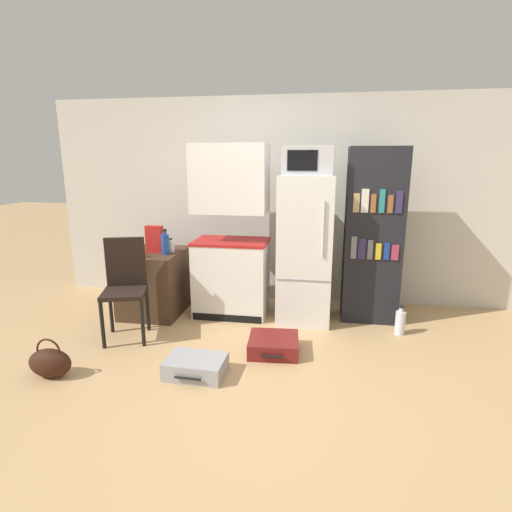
{
  "coord_description": "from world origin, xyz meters",
  "views": [
    {
      "loc": [
        0.37,
        -2.92,
        1.73
      ],
      "look_at": [
        -0.25,
        0.85,
        0.8
      ],
      "focal_mm": 28.0,
      "sensor_mm": 36.0,
      "label": 1
    }
  ],
  "objects_px": {
    "refrigerator": "(305,250)",
    "bowl": "(158,247)",
    "bottle_ketchup_red": "(131,250)",
    "bookshelf": "(373,236)",
    "handbag": "(50,363)",
    "bottle_amber_beer": "(130,249)",
    "bottle_milk_white": "(171,246)",
    "water_bottle_front": "(400,322)",
    "bottle_wine_dark": "(149,238)",
    "chair": "(125,280)",
    "side_table": "(155,282)",
    "suitcase_small_flat": "(196,367)",
    "suitcase_large_flat": "(274,345)",
    "microwave": "(308,160)",
    "cereal_box": "(155,239)",
    "bottle_blue_soda": "(165,244)",
    "kitchen_hutch": "(231,237)"
  },
  "relations": [
    {
      "from": "microwave",
      "to": "bowl",
      "type": "height_order",
      "value": "microwave"
    },
    {
      "from": "bottle_ketchup_red",
      "to": "bookshelf",
      "type": "bearing_deg",
      "value": 11.78
    },
    {
      "from": "suitcase_small_flat",
      "to": "suitcase_large_flat",
      "type": "bearing_deg",
      "value": 42.6
    },
    {
      "from": "suitcase_large_flat",
      "to": "bottle_milk_white",
      "type": "bearing_deg",
      "value": 143.36
    },
    {
      "from": "refrigerator",
      "to": "bottle_blue_soda",
      "type": "distance_m",
      "value": 1.52
    },
    {
      "from": "bottle_amber_beer",
      "to": "bottle_ketchup_red",
      "type": "height_order",
      "value": "bottle_ketchup_red"
    },
    {
      "from": "bottle_wine_dark",
      "to": "bottle_blue_soda",
      "type": "relative_size",
      "value": 0.94
    },
    {
      "from": "side_table",
      "to": "bottle_blue_soda",
      "type": "distance_m",
      "value": 0.53
    },
    {
      "from": "bottle_wine_dark",
      "to": "handbag",
      "type": "relative_size",
      "value": 0.73
    },
    {
      "from": "bowl",
      "to": "handbag",
      "type": "height_order",
      "value": "bowl"
    },
    {
      "from": "bookshelf",
      "to": "bottle_amber_beer",
      "type": "distance_m",
      "value": 2.61
    },
    {
      "from": "side_table",
      "to": "bottle_amber_beer",
      "type": "distance_m",
      "value": 0.51
    },
    {
      "from": "handbag",
      "to": "refrigerator",
      "type": "bearing_deg",
      "value": 38.72
    },
    {
      "from": "bottle_amber_beer",
      "to": "bottle_milk_white",
      "type": "xyz_separation_m",
      "value": [
        0.37,
        0.26,
        -0.01
      ]
    },
    {
      "from": "handbag",
      "to": "water_bottle_front",
      "type": "xyz_separation_m",
      "value": [
        2.96,
        1.32,
        0.01
      ]
    },
    {
      "from": "bottle_milk_white",
      "to": "water_bottle_front",
      "type": "xyz_separation_m",
      "value": [
        2.48,
        -0.21,
        -0.65
      ]
    },
    {
      "from": "side_table",
      "to": "suitcase_small_flat",
      "type": "distance_m",
      "value": 1.59
    },
    {
      "from": "handbag",
      "to": "bowl",
      "type": "bearing_deg",
      "value": 80.92
    },
    {
      "from": "refrigerator",
      "to": "bottle_ketchup_red",
      "type": "height_order",
      "value": "refrigerator"
    },
    {
      "from": "refrigerator",
      "to": "bowl",
      "type": "bearing_deg",
      "value": 177.25
    },
    {
      "from": "microwave",
      "to": "chair",
      "type": "xyz_separation_m",
      "value": [
        -1.72,
        -0.72,
        -1.14
      ]
    },
    {
      "from": "refrigerator",
      "to": "bowl",
      "type": "relative_size",
      "value": 12.06
    },
    {
      "from": "kitchen_hutch",
      "to": "bottle_blue_soda",
      "type": "xyz_separation_m",
      "value": [
        -0.69,
        -0.21,
        -0.05
      ]
    },
    {
      "from": "bookshelf",
      "to": "microwave",
      "type": "bearing_deg",
      "value": -170.27
    },
    {
      "from": "bowl",
      "to": "suitcase_large_flat",
      "type": "height_order",
      "value": "bowl"
    },
    {
      "from": "suitcase_large_flat",
      "to": "bowl",
      "type": "bearing_deg",
      "value": 143.46
    },
    {
      "from": "bowl",
      "to": "chair",
      "type": "xyz_separation_m",
      "value": [
        -0.01,
        -0.81,
        -0.16
      ]
    },
    {
      "from": "water_bottle_front",
      "to": "bottle_milk_white",
      "type": "bearing_deg",
      "value": 175.13
    },
    {
      "from": "chair",
      "to": "suitcase_small_flat",
      "type": "distance_m",
      "value": 1.22
    },
    {
      "from": "side_table",
      "to": "bowl",
      "type": "xyz_separation_m",
      "value": [
        -0.0,
        0.16,
        0.38
      ]
    },
    {
      "from": "cereal_box",
      "to": "suitcase_small_flat",
      "type": "bearing_deg",
      "value": -55.88
    },
    {
      "from": "side_table",
      "to": "bottle_ketchup_red",
      "type": "height_order",
      "value": "bottle_ketchup_red"
    },
    {
      "from": "microwave",
      "to": "suitcase_small_flat",
      "type": "distance_m",
      "value": 2.29
    },
    {
      "from": "cereal_box",
      "to": "chair",
      "type": "height_order",
      "value": "cereal_box"
    },
    {
      "from": "side_table",
      "to": "bottle_amber_beer",
      "type": "bearing_deg",
      "value": -124.22
    },
    {
      "from": "cereal_box",
      "to": "chair",
      "type": "relative_size",
      "value": 0.3
    },
    {
      "from": "bottle_blue_soda",
      "to": "side_table",
      "type": "bearing_deg",
      "value": 151.88
    },
    {
      "from": "bottle_ketchup_red",
      "to": "suitcase_small_flat",
      "type": "distance_m",
      "value": 1.56
    },
    {
      "from": "bookshelf",
      "to": "bottle_milk_white",
      "type": "distance_m",
      "value": 2.22
    },
    {
      "from": "bottle_ketchup_red",
      "to": "chair",
      "type": "bearing_deg",
      "value": -75.9
    },
    {
      "from": "kitchen_hutch",
      "to": "bottle_ketchup_red",
      "type": "relative_size",
      "value": 9.89
    },
    {
      "from": "microwave",
      "to": "bottle_blue_soda",
      "type": "distance_m",
      "value": 1.76
    },
    {
      "from": "cereal_box",
      "to": "chair",
      "type": "distance_m",
      "value": 0.68
    },
    {
      "from": "bottle_amber_beer",
      "to": "suitcase_small_flat",
      "type": "bearing_deg",
      "value": -45.22
    },
    {
      "from": "bottle_wine_dark",
      "to": "bowl",
      "type": "height_order",
      "value": "bottle_wine_dark"
    },
    {
      "from": "refrigerator",
      "to": "bottle_amber_beer",
      "type": "xyz_separation_m",
      "value": [
        -1.86,
        -0.31,
        0.0
      ]
    },
    {
      "from": "kitchen_hutch",
      "to": "bottle_ketchup_red",
      "type": "bearing_deg",
      "value": -156.02
    },
    {
      "from": "bookshelf",
      "to": "suitcase_small_flat",
      "type": "relative_size",
      "value": 3.8
    },
    {
      "from": "bowl",
      "to": "handbag",
      "type": "xyz_separation_m",
      "value": [
        -0.27,
        -1.66,
        -0.61
      ]
    },
    {
      "from": "chair",
      "to": "handbag",
      "type": "xyz_separation_m",
      "value": [
        -0.25,
        -0.86,
        -0.46
      ]
    }
  ]
}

